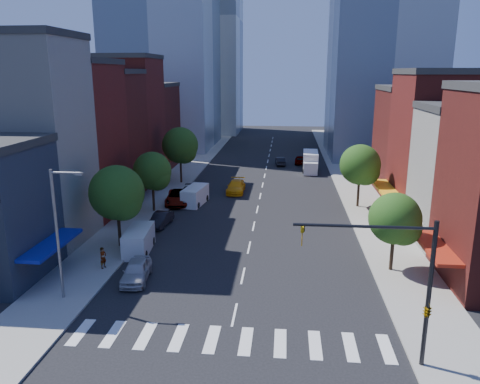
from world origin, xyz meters
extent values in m
plane|color=black|center=(0.00, 0.00, 0.00)|extent=(220.00, 220.00, 0.00)
cube|color=gray|center=(-12.50, 40.00, 0.07)|extent=(5.00, 120.00, 0.15)
cube|color=gray|center=(12.50, 40.00, 0.07)|extent=(5.00, 120.00, 0.15)
cube|color=silver|center=(0.00, -3.00, 0.01)|extent=(19.00, 3.00, 0.01)
cube|color=#B3B0A5|center=(-21.00, 12.00, 9.00)|extent=(12.00, 8.00, 18.00)
cube|color=maroon|center=(-21.00, 20.50, 8.00)|extent=(12.00, 9.00, 16.00)
cube|color=#531814|center=(-21.00, 29.00, 7.50)|extent=(12.00, 8.00, 15.00)
cube|color=maroon|center=(-21.00, 37.50, 8.50)|extent=(12.00, 9.00, 17.00)
cube|color=#531814|center=(-21.00, 47.00, 6.50)|extent=(12.00, 10.00, 13.00)
cube|color=maroon|center=(21.00, 24.00, 7.50)|extent=(12.00, 10.00, 15.00)
cube|color=#531814|center=(21.00, 34.00, 6.50)|extent=(12.00, 10.00, 13.00)
cube|color=#9EA5AD|center=(-18.00, 95.00, 28.00)|extent=(18.00, 18.00, 56.00)
cylinder|color=black|center=(10.50, -4.50, 4.15)|extent=(0.24, 0.24, 8.00)
cylinder|color=black|center=(7.00, -4.50, 7.75)|extent=(7.00, 0.16, 0.16)
imported|color=gold|center=(4.00, -4.50, 7.15)|extent=(0.22, 0.18, 1.10)
imported|color=gold|center=(10.50, -4.50, 3.35)|extent=(0.48, 2.24, 0.90)
cylinder|color=slate|center=(-12.00, 1.00, 4.65)|extent=(0.20, 0.20, 9.00)
cylinder|color=slate|center=(-11.00, 1.00, 8.95)|extent=(2.00, 0.14, 0.14)
cube|color=slate|center=(-10.10, 1.00, 8.90)|extent=(0.50, 0.25, 0.18)
cylinder|color=black|center=(-11.50, 11.00, 2.11)|extent=(0.28, 0.28, 3.92)
sphere|color=#1B3F12|center=(-11.50, 11.00, 5.05)|extent=(4.80, 4.80, 4.80)
sphere|color=#1B3F12|center=(-10.90, 10.70, 4.35)|extent=(3.36, 3.36, 3.36)
cylinder|color=black|center=(-11.50, 22.00, 1.97)|extent=(0.28, 0.28, 3.64)
sphere|color=#1B3F12|center=(-11.50, 22.00, 4.70)|extent=(4.20, 4.20, 4.20)
sphere|color=#1B3F12|center=(-10.90, 21.70, 4.05)|extent=(2.94, 2.94, 2.94)
cylinder|color=black|center=(-11.50, 36.00, 2.25)|extent=(0.28, 0.28, 4.20)
sphere|color=#1B3F12|center=(-11.50, 36.00, 5.40)|extent=(5.00, 5.00, 5.00)
sphere|color=#1B3F12|center=(-10.90, 35.70, 4.65)|extent=(3.50, 3.50, 3.50)
cylinder|color=black|center=(11.50, 8.00, 1.83)|extent=(0.28, 0.28, 3.36)
sphere|color=#1B3F12|center=(11.50, 8.00, 4.35)|extent=(4.00, 4.00, 4.00)
sphere|color=#1B3F12|center=(12.10, 7.70, 3.75)|extent=(2.80, 2.80, 2.80)
cylinder|color=black|center=(11.50, 26.00, 2.11)|extent=(0.28, 0.28, 3.92)
sphere|color=#1B3F12|center=(11.50, 26.00, 5.05)|extent=(4.60, 4.60, 4.60)
sphere|color=#1B3F12|center=(12.10, 25.70, 4.35)|extent=(3.22, 3.22, 3.22)
imported|color=#A6A5AA|center=(-7.89, 4.42, 0.78)|extent=(2.30, 4.72, 1.55)
imported|color=black|center=(-9.43, 17.21, 0.69)|extent=(1.87, 4.32, 1.38)
imported|color=#999999|center=(-9.50, 25.44, 0.82)|extent=(3.42, 6.18, 1.64)
imported|color=black|center=(-8.55, 26.71, 0.81)|extent=(2.38, 5.64, 1.63)
cube|color=silver|center=(-9.50, 10.18, 1.02)|extent=(2.35, 5.00, 2.04)
cube|color=black|center=(-9.34, 8.34, 1.31)|extent=(1.87, 1.12, 0.87)
cylinder|color=black|center=(-10.23, 8.46, 0.34)|extent=(0.31, 0.76, 0.74)
cylinder|color=black|center=(-8.49, 8.61, 0.34)|extent=(0.31, 0.76, 0.74)
cylinder|color=black|center=(-10.51, 11.74, 0.34)|extent=(0.31, 0.76, 0.74)
cylinder|color=black|center=(-8.77, 11.89, 0.34)|extent=(0.31, 0.76, 0.74)
cube|color=white|center=(-7.50, 25.62, 1.03)|extent=(2.62, 5.12, 2.06)
cube|color=black|center=(-7.76, 23.78, 1.32)|extent=(1.93, 1.22, 0.88)
cylinder|color=black|center=(-8.60, 24.09, 0.34)|extent=(0.35, 0.77, 0.74)
cylinder|color=black|center=(-6.86, 23.85, 0.34)|extent=(0.35, 0.77, 0.74)
cylinder|color=black|center=(-8.14, 27.39, 0.34)|extent=(0.35, 0.77, 0.74)
cylinder|color=black|center=(-6.40, 27.15, 0.34)|extent=(0.35, 0.77, 0.74)
imported|color=#FFAA0D|center=(-3.25, 31.54, 0.78)|extent=(2.19, 5.36, 1.55)
imported|color=black|center=(2.22, 50.64, 0.67)|extent=(1.89, 4.20, 1.34)
imported|color=#999999|center=(5.55, 52.06, 0.72)|extent=(1.84, 4.28, 1.44)
cube|color=silver|center=(7.03, 46.65, 1.51)|extent=(2.47, 6.22, 3.03)
cube|color=silver|center=(6.91, 43.06, 1.04)|extent=(2.13, 1.77, 1.89)
cylinder|color=black|center=(5.90, 43.85, 0.43)|extent=(0.31, 0.86, 0.85)
cylinder|color=black|center=(7.98, 43.78, 0.43)|extent=(0.31, 0.86, 0.85)
cylinder|color=black|center=(6.04, 48.10, 0.43)|extent=(0.31, 0.86, 0.85)
cylinder|color=black|center=(8.12, 48.03, 0.43)|extent=(0.31, 0.86, 0.85)
imported|color=#999999|center=(-11.10, 6.07, 1.01)|extent=(0.61, 0.73, 1.73)
imported|color=#999999|center=(-10.50, 10.69, 1.02)|extent=(0.92, 1.03, 1.73)
camera|label=1|loc=(3.02, -27.13, 15.21)|focal=35.00mm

